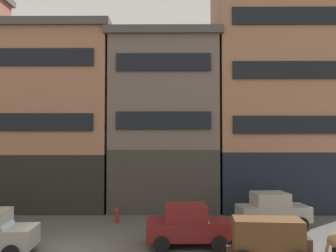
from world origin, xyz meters
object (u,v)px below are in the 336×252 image
(cargo_wagon, at_px, (269,243))
(sedan_light, at_px, (272,210))
(sedan_parked_curb, at_px, (188,225))
(fire_hydrant_curbside, at_px, (117,215))

(cargo_wagon, xyz_separation_m, sedan_light, (2.06, 6.76, -0.23))
(sedan_parked_curb, xyz_separation_m, fire_hydrant_curbside, (-3.76, 4.12, -0.49))
(cargo_wagon, height_order, sedan_light, cargo_wagon)
(cargo_wagon, bearing_deg, fire_hydrant_curbside, 130.13)
(sedan_parked_curb, height_order, fire_hydrant_curbside, sedan_parked_curb)
(sedan_parked_curb, bearing_deg, fire_hydrant_curbside, 132.42)
(sedan_light, relative_size, fire_hydrant_curbside, 4.65)
(fire_hydrant_curbside, bearing_deg, cargo_wagon, -49.87)
(cargo_wagon, distance_m, sedan_light, 7.07)
(sedan_parked_curb, relative_size, fire_hydrant_curbside, 4.50)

